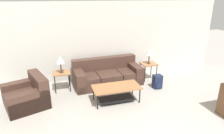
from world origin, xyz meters
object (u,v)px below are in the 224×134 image
at_px(side_table_right, 149,65).
at_px(coffee_table, 116,90).
at_px(table_lamp_right, 149,52).
at_px(backpack, 157,82).
at_px(couch, 107,75).
at_px(side_table_left, 62,74).
at_px(table_lamp_left, 60,60).
at_px(armchair, 27,96).

bearing_deg(side_table_right, coffee_table, -142.80).
distance_m(coffee_table, table_lamp_right, 2.03).
bearing_deg(backpack, couch, 150.97).
bearing_deg(couch, backpack, -29.03).
height_order(couch, table_lamp_right, table_lamp_right).
distance_m(couch, side_table_left, 1.47).
bearing_deg(coffee_table, couch, 86.09).
height_order(couch, side_table_left, couch).
relative_size(table_lamp_left, table_lamp_right, 1.00).
relative_size(armchair, backpack, 3.08).
bearing_deg(coffee_table, table_lamp_right, 37.20).
distance_m(coffee_table, side_table_left, 1.81).
xyz_separation_m(table_lamp_left, table_lamp_right, (2.90, 0.00, 0.00)).
bearing_deg(side_table_left, couch, 2.06).
bearing_deg(side_table_left, backpack, -14.35).
bearing_deg(couch, table_lamp_right, -2.05).
xyz_separation_m(armchair, side_table_right, (3.84, 0.68, 0.23)).
distance_m(couch, coffee_table, 1.22).
distance_m(armchair, table_lamp_left, 1.35).
height_order(armchair, table_lamp_right, table_lamp_right).
distance_m(armchair, side_table_left, 1.18).
distance_m(side_table_right, table_lamp_right, 0.45).
xyz_separation_m(coffee_table, backpack, (1.50, 0.44, -0.12)).
bearing_deg(side_table_right, armchair, -169.91).
distance_m(side_table_left, table_lamp_left, 0.45).
distance_m(couch, armchair, 2.50).
bearing_deg(side_table_left, table_lamp_right, 0.00).
height_order(coffee_table, table_lamp_right, table_lamp_right).
xyz_separation_m(couch, table_lamp_left, (-1.45, -0.05, 0.67)).
distance_m(table_lamp_right, backpack, 1.05).
bearing_deg(table_lamp_right, side_table_right, 0.00).
bearing_deg(side_table_right, side_table_left, 180.00).
xyz_separation_m(couch, backpack, (1.41, -0.78, -0.08)).
bearing_deg(table_lamp_left, side_table_right, 0.00).
height_order(table_lamp_right, backpack, table_lamp_right).
distance_m(couch, table_lamp_left, 1.60).
relative_size(couch, side_table_right, 3.82).
relative_size(side_table_left, backpack, 1.35).
bearing_deg(armchair, side_table_left, 36.08).
height_order(couch, coffee_table, couch).
xyz_separation_m(couch, table_lamp_right, (1.45, -0.05, 0.67)).
distance_m(couch, side_table_right, 1.47).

